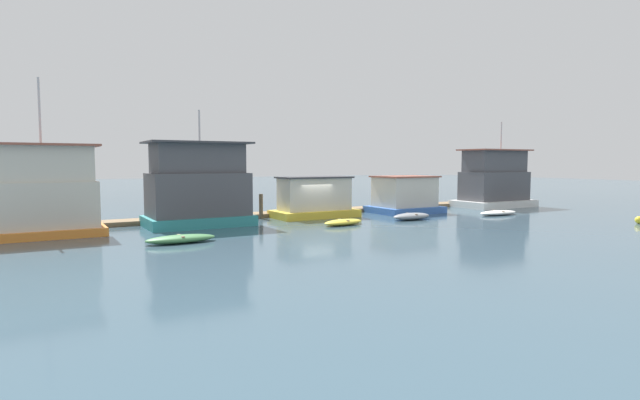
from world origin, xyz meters
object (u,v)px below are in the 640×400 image
(houseboat_white, at_px, (494,181))
(mooring_post_near_left, at_px, (261,206))
(houseboat_yellow, at_px, (315,199))
(dinghy_green, at_px, (181,239))
(dinghy_grey, at_px, (412,216))
(dinghy_white, at_px, (498,213))
(buoy_yellow, at_px, (639,220))
(houseboat_teal, at_px, (198,187))
(houseboat_blue, at_px, (405,196))
(houseboat_orange, at_px, (36,194))
(dinghy_yellow, at_px, (343,222))

(houseboat_white, bearing_deg, mooring_post_near_left, 175.72)
(houseboat_yellow, bearing_deg, dinghy_green, -149.30)
(houseboat_white, height_order, dinghy_grey, houseboat_white)
(dinghy_green, relative_size, dinghy_white, 0.98)
(buoy_yellow, bearing_deg, houseboat_yellow, 139.63)
(dinghy_grey, bearing_deg, dinghy_white, -6.25)
(houseboat_teal, xyz_separation_m, dinghy_green, (-2.81, -6.43, -2.27))
(houseboat_yellow, distance_m, houseboat_blue, 8.05)
(houseboat_blue, bearing_deg, houseboat_orange, -179.59)
(houseboat_orange, xyz_separation_m, mooring_post_near_left, (14.11, 1.91, -1.47))
(houseboat_white, xyz_separation_m, buoy_yellow, (-1.81, -13.64, -2.11))
(houseboat_teal, bearing_deg, dinghy_white, -13.33)
(mooring_post_near_left, bearing_deg, houseboat_blue, -8.25)
(houseboat_teal, relative_size, dinghy_white, 2.05)
(houseboat_teal, xyz_separation_m, houseboat_blue, (16.93, -0.15, -1.08))
(houseboat_yellow, xyz_separation_m, mooring_post_near_left, (-3.86, 1.04, -0.47))
(houseboat_blue, bearing_deg, houseboat_yellow, 175.16)
(houseboat_blue, xyz_separation_m, dinghy_white, (5.13, -5.08, -1.21))
(houseboat_white, bearing_deg, buoy_yellow, -97.54)
(houseboat_orange, xyz_separation_m, dinghy_white, (31.13, -4.90, -2.19))
(houseboat_teal, relative_size, houseboat_white, 0.95)
(dinghy_yellow, xyz_separation_m, dinghy_white, (13.83, -0.76, -0.01))
(houseboat_teal, bearing_deg, houseboat_blue, -0.50)
(houseboat_blue, distance_m, dinghy_white, 7.33)
(houseboat_yellow, height_order, dinghy_white, houseboat_yellow)
(houseboat_orange, relative_size, houseboat_blue, 1.62)
(houseboat_teal, distance_m, buoy_yellow, 29.24)
(dinghy_grey, bearing_deg, dinghy_green, -173.01)
(houseboat_orange, distance_m, houseboat_white, 36.58)
(houseboat_orange, xyz_separation_m, dinghy_grey, (23.16, -4.02, -2.13))
(houseboat_teal, distance_m, dinghy_green, 7.37)
(houseboat_teal, distance_m, dinghy_grey, 14.92)
(houseboat_white, bearing_deg, houseboat_yellow, 178.04)
(houseboat_teal, bearing_deg, houseboat_yellow, 3.42)
(houseboat_blue, relative_size, dinghy_yellow, 1.67)
(dinghy_green, relative_size, dinghy_yellow, 1.11)
(houseboat_yellow, xyz_separation_m, dinghy_yellow, (-0.67, -5.00, -1.18))
(dinghy_yellow, bearing_deg, houseboat_teal, 151.53)
(dinghy_grey, bearing_deg, dinghy_yellow, -178.89)
(houseboat_yellow, xyz_separation_m, houseboat_white, (18.60, -0.64, 0.98))
(houseboat_yellow, height_order, houseboat_white, houseboat_white)
(dinghy_green, distance_m, dinghy_yellow, 11.23)
(houseboat_yellow, bearing_deg, dinghy_white, -23.64)
(houseboat_blue, bearing_deg, dinghy_green, -162.35)
(houseboat_teal, height_order, houseboat_white, houseboat_white)
(dinghy_green, xyz_separation_m, buoy_yellow, (28.52, -7.32, 0.04))
(dinghy_grey, bearing_deg, buoy_yellow, -38.97)
(houseboat_yellow, xyz_separation_m, dinghy_grey, (5.19, -4.89, -1.13))
(dinghy_white, xyz_separation_m, mooring_post_near_left, (-17.03, 6.81, 0.72))
(houseboat_teal, relative_size, houseboat_yellow, 1.19)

